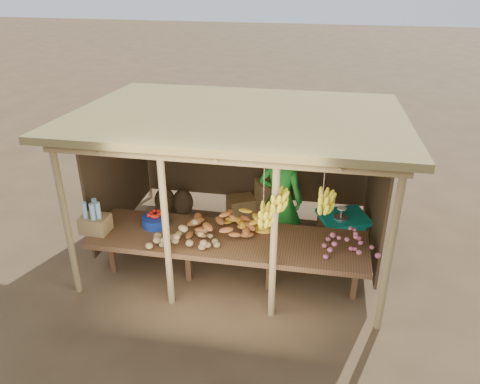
# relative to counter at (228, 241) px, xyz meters

# --- Properties ---
(ground) EXTENTS (60.00, 60.00, 0.00)m
(ground) POSITION_rel_counter_xyz_m (-0.00, 0.95, -0.74)
(ground) COLOR brown
(ground) RESTS_ON ground
(stall_structure) EXTENTS (4.70, 3.50, 2.43)m
(stall_structure) POSITION_rel_counter_xyz_m (0.07, 1.01, 1.18)
(stall_structure) COLOR tan
(stall_structure) RESTS_ON ground
(counter) EXTENTS (3.90, 1.05, 0.80)m
(counter) POSITION_rel_counter_xyz_m (0.00, 0.00, 0.00)
(counter) COLOR brown
(counter) RESTS_ON ground
(potato_heap) EXTENTS (0.97, 0.63, 0.36)m
(potato_heap) POSITION_rel_counter_xyz_m (-0.55, -0.29, 0.24)
(potato_heap) COLOR #94784C
(potato_heap) RESTS_ON counter
(sweet_potato_heap) EXTENTS (1.08, 0.73, 0.36)m
(sweet_potato_heap) POSITION_rel_counter_xyz_m (-0.09, 0.08, 0.24)
(sweet_potato_heap) COLOR #AB5F2C
(sweet_potato_heap) RESTS_ON counter
(onion_heap) EXTENTS (0.84, 0.67, 0.35)m
(onion_heap) POSITION_rel_counter_xyz_m (1.67, -0.08, 0.24)
(onion_heap) COLOR #BE5C74
(onion_heap) RESTS_ON counter
(banana_pile) EXTENTS (0.72, 0.54, 0.35)m
(banana_pile) POSITION_rel_counter_xyz_m (0.25, 0.24, 0.24)
(banana_pile) COLOR yellow
(banana_pile) RESTS_ON counter
(tomato_basin) EXTENTS (0.40, 0.40, 0.21)m
(tomato_basin) POSITION_rel_counter_xyz_m (-1.11, 0.15, 0.15)
(tomato_basin) COLOR navy
(tomato_basin) RESTS_ON counter
(bottle_box) EXTENTS (0.40, 0.33, 0.49)m
(bottle_box) POSITION_rel_counter_xyz_m (-1.90, -0.17, 0.25)
(bottle_box) COLOR olive
(bottle_box) RESTS_ON counter
(vendor) EXTENTS (0.76, 0.56, 1.93)m
(vendor) POSITION_rel_counter_xyz_m (0.63, 0.95, 0.22)
(vendor) COLOR #1A7520
(vendor) RESTS_ON ground
(tarp_crate) EXTENTS (0.92, 0.86, 0.88)m
(tarp_crate) POSITION_rel_counter_xyz_m (1.63, 1.15, -0.38)
(tarp_crate) COLOR brown
(tarp_crate) RESTS_ON ground
(carton_stack) EXTENTS (1.13, 0.55, 0.77)m
(carton_stack) POSITION_rel_counter_xyz_m (0.19, 1.99, -0.40)
(carton_stack) COLOR olive
(carton_stack) RESTS_ON ground
(burlap_sacks) EXTENTS (0.75, 0.39, 0.53)m
(burlap_sacks) POSITION_rel_counter_xyz_m (-1.47, 2.02, -0.51)
(burlap_sacks) COLOR #473521
(burlap_sacks) RESTS_ON ground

